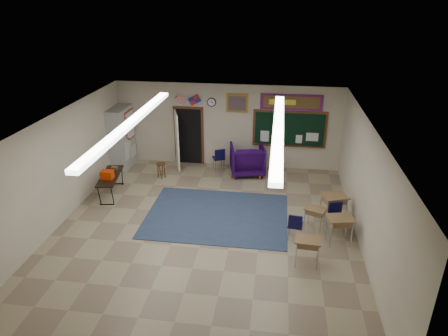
# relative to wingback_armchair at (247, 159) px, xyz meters

# --- Properties ---
(floor) EXTENTS (9.00, 9.00, 0.00)m
(floor) POSITION_rel_wingback_armchair_xyz_m (-0.80, -3.83, -0.53)
(floor) COLOR gray
(floor) RESTS_ON ground
(back_wall) EXTENTS (8.00, 0.04, 3.00)m
(back_wall) POSITION_rel_wingback_armchair_xyz_m (-0.80, 0.67, 0.97)
(back_wall) COLOR beige
(back_wall) RESTS_ON floor
(front_wall) EXTENTS (8.00, 0.04, 3.00)m
(front_wall) POSITION_rel_wingback_armchair_xyz_m (-0.80, -8.33, 0.97)
(front_wall) COLOR beige
(front_wall) RESTS_ON floor
(left_wall) EXTENTS (0.04, 9.00, 3.00)m
(left_wall) POSITION_rel_wingback_armchair_xyz_m (-4.80, -3.83, 0.97)
(left_wall) COLOR beige
(left_wall) RESTS_ON floor
(right_wall) EXTENTS (0.04, 9.00, 3.00)m
(right_wall) POSITION_rel_wingback_armchair_xyz_m (3.20, -3.83, 0.97)
(right_wall) COLOR beige
(right_wall) RESTS_ON floor
(ceiling) EXTENTS (8.00, 9.00, 0.04)m
(ceiling) POSITION_rel_wingback_armchair_xyz_m (-0.80, -3.83, 2.47)
(ceiling) COLOR silver
(ceiling) RESTS_ON back_wall
(area_rug) EXTENTS (4.00, 3.00, 0.02)m
(area_rug) POSITION_rel_wingback_armchair_xyz_m (-0.60, -3.03, -0.52)
(area_rug) COLOR navy
(area_rug) RESTS_ON floor
(fluorescent_strips) EXTENTS (3.86, 6.00, 0.10)m
(fluorescent_strips) POSITION_rel_wingback_armchair_xyz_m (-0.80, -3.83, 2.41)
(fluorescent_strips) COLOR white
(fluorescent_strips) RESTS_ON ceiling
(doorway) EXTENTS (1.10, 0.89, 2.16)m
(doorway) POSITION_rel_wingback_armchair_xyz_m (-2.30, 0.52, 0.53)
(doorway) COLOR black
(doorway) RESTS_ON back_wall
(chalkboard) EXTENTS (2.55, 0.14, 1.30)m
(chalkboard) POSITION_rel_wingback_armchair_xyz_m (1.40, 0.63, 0.93)
(chalkboard) COLOR #552D18
(chalkboard) RESTS_ON back_wall
(bulletin_board) EXTENTS (2.10, 0.05, 0.55)m
(bulletin_board) POSITION_rel_wingback_armchair_xyz_m (1.40, 0.64, 1.92)
(bulletin_board) COLOR red
(bulletin_board) RESTS_ON back_wall
(framed_art_print) EXTENTS (0.75, 0.05, 0.65)m
(framed_art_print) POSITION_rel_wingback_armchair_xyz_m (-0.45, 0.64, 1.82)
(framed_art_print) COLOR #A87A20
(framed_art_print) RESTS_ON back_wall
(wall_clock) EXTENTS (0.32, 0.05, 0.32)m
(wall_clock) POSITION_rel_wingback_armchair_xyz_m (-1.35, 0.64, 1.82)
(wall_clock) COLOR black
(wall_clock) RESTS_ON back_wall
(wall_flags) EXTENTS (1.16, 0.06, 0.70)m
(wall_flags) POSITION_rel_wingback_armchair_xyz_m (-2.20, 0.61, 1.95)
(wall_flags) COLOR red
(wall_flags) RESTS_ON back_wall
(storage_cabinet) EXTENTS (0.59, 1.25, 2.20)m
(storage_cabinet) POSITION_rel_wingback_armchair_xyz_m (-4.51, 0.02, 0.57)
(storage_cabinet) COLOR #A4A49F
(storage_cabinet) RESTS_ON floor
(wingback_armchair) EXTENTS (1.35, 1.37, 1.06)m
(wingback_armchair) POSITION_rel_wingback_armchair_xyz_m (0.00, 0.00, 0.00)
(wingback_armchair) COLOR #1E0537
(wingback_armchair) RESTS_ON floor
(student_chair_reading) EXTENTS (0.54, 0.54, 0.82)m
(student_chair_reading) POSITION_rel_wingback_armchair_xyz_m (-1.05, 0.22, -0.12)
(student_chair_reading) COLOR black
(student_chair_reading) RESTS_ON floor
(student_chair_desk_a) EXTENTS (0.43, 0.43, 0.77)m
(student_chair_desk_a) POSITION_rel_wingback_armchair_xyz_m (1.58, -3.90, -0.14)
(student_chair_desk_a) COLOR black
(student_chair_desk_a) RESTS_ON floor
(student_chair_desk_b) EXTENTS (0.52, 0.52, 0.83)m
(student_chair_desk_b) POSITION_rel_wingback_armchair_xyz_m (2.67, -3.48, -0.12)
(student_chair_desk_b) COLOR black
(student_chair_desk_b) RESTS_ON floor
(student_desk_front_left) EXTENTS (0.65, 0.57, 0.64)m
(student_desk_front_left) POSITION_rel_wingback_armchair_xyz_m (2.10, -3.37, -0.17)
(student_desk_front_left) COLOR olive
(student_desk_front_left) RESTS_ON floor
(student_desk_front_right) EXTENTS (0.81, 0.72, 0.80)m
(student_desk_front_right) POSITION_rel_wingback_armchair_xyz_m (2.64, -2.88, -0.08)
(student_desk_front_right) COLOR olive
(student_desk_front_right) RESTS_ON floor
(student_desk_back_left) EXTENTS (0.62, 0.48, 0.70)m
(student_desk_back_left) POSITION_rel_wingback_armchair_xyz_m (1.82, -4.95, -0.14)
(student_desk_back_left) COLOR olive
(student_desk_back_left) RESTS_ON floor
(student_desk_back_right) EXTENTS (0.71, 0.59, 0.76)m
(student_desk_back_right) POSITION_rel_wingback_armchair_xyz_m (2.66, -3.96, -0.11)
(student_desk_back_right) COLOR olive
(student_desk_back_right) RESTS_ON floor
(folding_table) EXTENTS (0.79, 1.66, 0.91)m
(folding_table) POSITION_rel_wingback_armchair_xyz_m (-4.09, -2.19, -0.17)
(folding_table) COLOR black
(folding_table) RESTS_ON floor
(wooden_stool) EXTENTS (0.30, 0.30, 0.53)m
(wooden_stool) POSITION_rel_wingback_armchair_xyz_m (-2.89, -0.77, -0.25)
(wooden_stool) COLOR #523218
(wooden_stool) RESTS_ON floor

